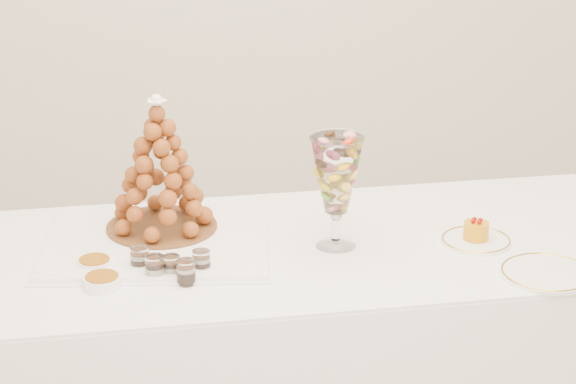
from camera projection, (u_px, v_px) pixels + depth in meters
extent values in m
cube|color=white|center=(289.00, 370.00, 3.38)|extent=(2.17, 0.97, 0.80)
cube|color=white|center=(289.00, 248.00, 3.23)|extent=(2.16, 0.97, 0.01)
cube|color=white|center=(157.00, 245.00, 3.21)|extent=(0.67, 0.53, 0.02)
cylinder|color=white|center=(335.00, 243.00, 3.23)|extent=(0.12, 0.12, 0.02)
cylinder|color=white|center=(336.00, 227.00, 3.21)|extent=(0.02, 0.02, 0.08)
sphere|color=white|center=(336.00, 214.00, 3.20)|extent=(0.04, 0.04, 0.04)
cylinder|color=white|center=(476.00, 241.00, 3.25)|extent=(0.20, 0.20, 0.01)
cylinder|color=white|center=(547.00, 274.00, 3.05)|extent=(0.25, 0.25, 0.01)
cylinder|color=white|center=(140.00, 259.00, 3.06)|extent=(0.05, 0.05, 0.07)
cylinder|color=white|center=(171.00, 267.00, 3.02)|extent=(0.06, 0.06, 0.06)
cylinder|color=white|center=(201.00, 262.00, 3.05)|extent=(0.06, 0.06, 0.07)
cylinder|color=white|center=(155.00, 268.00, 3.01)|extent=(0.06, 0.06, 0.07)
cylinder|color=white|center=(186.00, 272.00, 2.99)|extent=(0.05, 0.05, 0.07)
cylinder|color=white|center=(95.00, 265.00, 3.08)|extent=(0.09, 0.09, 0.03)
cylinder|color=white|center=(102.00, 282.00, 2.98)|extent=(0.10, 0.10, 0.03)
cylinder|color=brown|center=(162.00, 227.00, 3.30)|extent=(0.33, 0.33, 0.01)
cone|color=brown|center=(159.00, 163.00, 3.23)|extent=(0.33, 0.33, 0.39)
sphere|color=white|center=(156.00, 101.00, 3.16)|extent=(0.04, 0.04, 0.04)
cylinder|color=orange|center=(476.00, 231.00, 3.25)|extent=(0.07, 0.07, 0.05)
sphere|color=#8B0509|center=(481.00, 220.00, 3.24)|extent=(0.01, 0.01, 0.01)
sphere|color=#8B0509|center=(474.00, 219.00, 3.25)|extent=(0.01, 0.01, 0.01)
sphere|color=#8B0509|center=(473.00, 221.00, 3.23)|extent=(0.01, 0.01, 0.01)
sphere|color=#8B0509|center=(479.00, 222.00, 3.23)|extent=(0.01, 0.01, 0.01)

